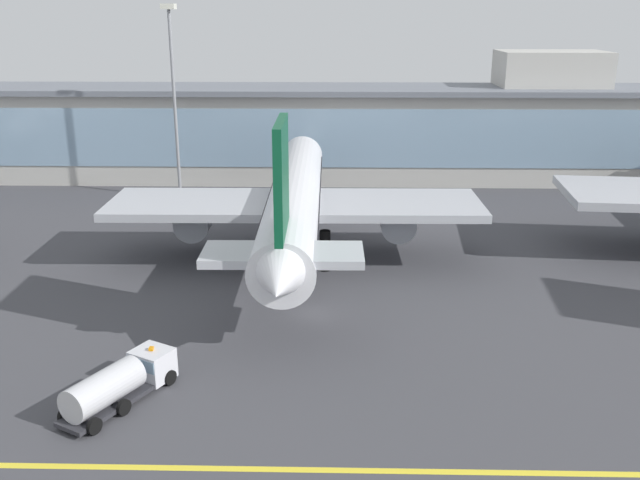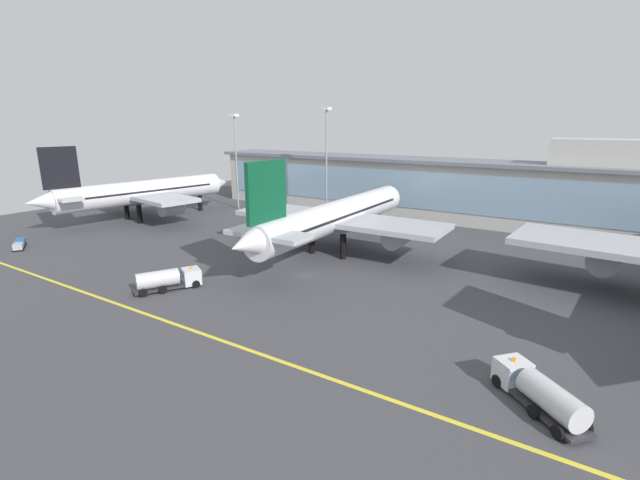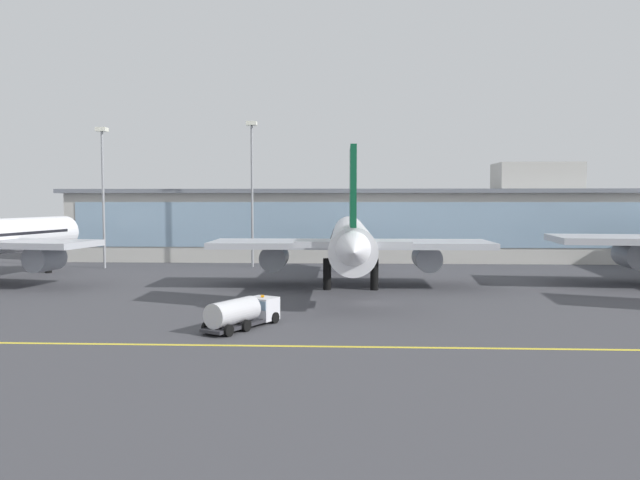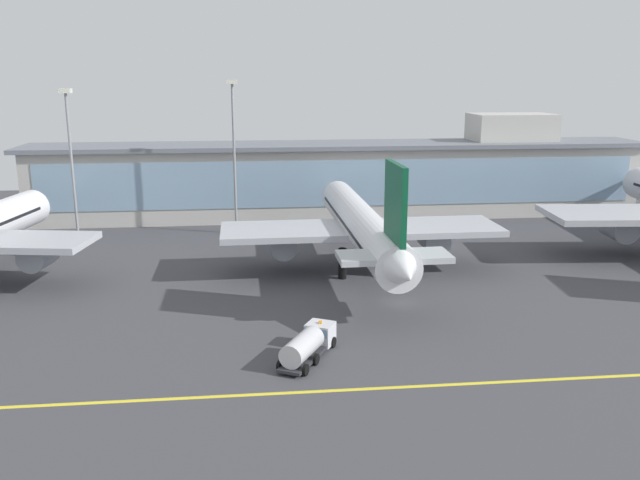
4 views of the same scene
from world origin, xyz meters
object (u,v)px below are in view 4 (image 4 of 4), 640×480
(apron_light_mast_centre, at_px, (234,136))
(apron_light_mast_west, at_px, (70,144))
(airliner_near_right, at_px, (362,226))
(baggage_tug_near, at_px, (309,343))

(apron_light_mast_centre, bearing_deg, apron_light_mast_west, -172.30)
(airliner_near_right, xyz_separation_m, apron_light_mast_west, (-43.62, 21.70, 9.63))
(apron_light_mast_centre, bearing_deg, baggage_tug_near, -81.94)
(apron_light_mast_west, relative_size, apron_light_mast_centre, 0.95)
(airliner_near_right, relative_size, apron_light_mast_centre, 2.07)
(airliner_near_right, distance_m, baggage_tug_near, 30.81)
(baggage_tug_near, distance_m, apron_light_mast_centre, 56.55)
(airliner_near_right, bearing_deg, baggage_tug_near, 160.02)
(airliner_near_right, relative_size, apron_light_mast_west, 2.18)
(baggage_tug_near, xyz_separation_m, apron_light_mast_centre, (-7.63, 53.90, 15.32))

